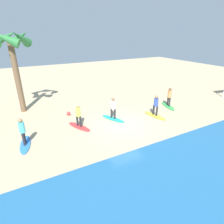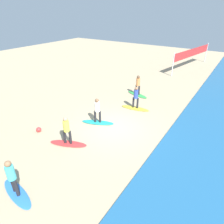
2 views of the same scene
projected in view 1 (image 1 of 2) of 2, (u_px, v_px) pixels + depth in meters
ground_plane at (123, 125)px, 13.36m from camera, size 60.00×60.00×0.00m
surfboard_green at (168, 106)px, 16.70m from camera, size 1.13×2.17×0.09m
surfer_green at (169, 96)px, 16.31m from camera, size 0.32×0.45×1.64m
surfboard_yellow at (155, 116)px, 14.77m from camera, size 0.87×2.16×0.09m
surfer_yellow at (156, 104)px, 14.38m from camera, size 0.32×0.46×1.64m
surfboard_teal at (113, 119)px, 14.25m from camera, size 1.34×2.15×0.09m
surfer_teal at (113, 107)px, 13.86m from camera, size 0.32×0.43×1.64m
surfboard_red at (79, 127)px, 13.05m from camera, size 1.33×2.15×0.09m
surfer_red at (78, 114)px, 12.66m from camera, size 0.32×0.44×1.64m
surfboard_blue at (25, 144)px, 10.98m from camera, size 0.91×2.16×0.09m
surfer_blue at (22, 130)px, 10.59m from camera, size 0.32×0.46×1.64m
palm_tree at (11, 46)px, 13.72m from camera, size 2.88×3.03×6.47m
beach_ball at (69, 113)px, 14.89m from camera, size 0.31×0.31×0.31m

